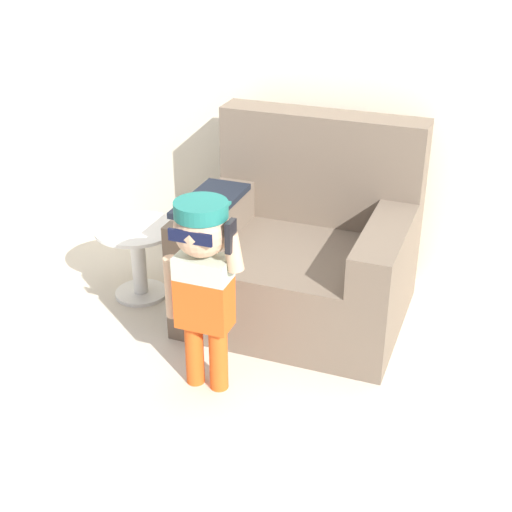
{
  "coord_description": "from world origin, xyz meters",
  "views": [
    {
      "loc": [
        1.07,
        -3.07,
        1.99
      ],
      "look_at": [
        0.06,
        -0.38,
        0.5
      ],
      "focal_mm": 50.0,
      "sensor_mm": 36.0,
      "label": 1
    }
  ],
  "objects": [
    {
      "name": "armchair",
      "position": [
        0.15,
        0.04,
        0.34
      ],
      "size": [
        1.08,
        0.88,
        0.99
      ],
      "color": "#6B5B4C",
      "rests_on": "ground_plane"
    },
    {
      "name": "person_child",
      "position": [
        -0.05,
        -0.73,
        0.59
      ],
      "size": [
        0.36,
        0.27,
        0.89
      ],
      "color": "#E05119",
      "rests_on": "ground_plane"
    },
    {
      "name": "ground_plane",
      "position": [
        0.0,
        0.0,
        0.0
      ],
      "size": [
        10.0,
        10.0,
        0.0
      ],
      "primitive_type": "plane",
      "color": "beige"
    },
    {
      "name": "wall_back",
      "position": [
        0.0,
        0.57,
        1.3
      ],
      "size": [
        10.0,
        0.05,
        2.6
      ],
      "color": "beige",
      "rests_on": "ground_plane"
    },
    {
      "name": "side_table",
      "position": [
        -0.71,
        -0.14,
        0.25
      ],
      "size": [
        0.44,
        0.44,
        0.41
      ],
      "color": "white",
      "rests_on": "ground_plane"
    }
  ]
}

